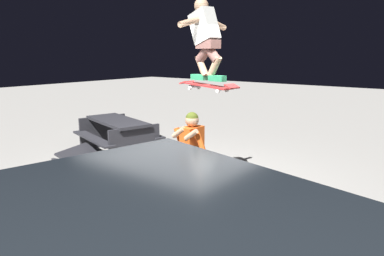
% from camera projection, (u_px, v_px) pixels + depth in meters
% --- Properties ---
extents(ground_plane, '(40.00, 40.00, 0.00)m').
position_uv_depth(ground_plane, '(184.00, 189.00, 5.64)').
color(ground_plane, gray).
extents(ledge_box_main, '(1.97, 0.86, 0.46)m').
position_uv_depth(ledge_box_main, '(190.00, 172.00, 5.75)').
color(ledge_box_main, '#38383D').
rests_on(ledge_box_main, ground).
extents(person_sitting_on_ledge, '(0.59, 0.76, 1.29)m').
position_uv_depth(person_sitting_on_ledge, '(187.00, 152.00, 5.12)').
color(person_sitting_on_ledge, '#2D3856').
rests_on(person_sitting_on_ledge, ground).
extents(skateboard, '(1.04, 0.37, 0.13)m').
position_uv_depth(skateboard, '(208.00, 86.00, 4.99)').
color(skateboard, '#B72D2D').
extents(skater_airborne, '(0.63, 0.89, 1.12)m').
position_uv_depth(skater_airborne, '(205.00, 36.00, 4.89)').
color(skater_airborne, '#2D9E66').
extents(kicker_ramp, '(1.12, 1.12, 0.40)m').
position_uv_depth(kicker_ramp, '(90.00, 162.00, 6.83)').
color(kicker_ramp, '#28282D').
rests_on(kicker_ramp, ground).
extents(picnic_table_back, '(1.99, 1.74, 0.75)m').
position_uv_depth(picnic_table_back, '(118.00, 131.00, 7.50)').
color(picnic_table_back, '#28282D').
rests_on(picnic_table_back, ground).
extents(trash_bin, '(0.57, 0.57, 0.98)m').
position_uv_depth(trash_bin, '(238.00, 222.00, 3.48)').
color(trash_bin, '#19512D').
rests_on(trash_bin, ground).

